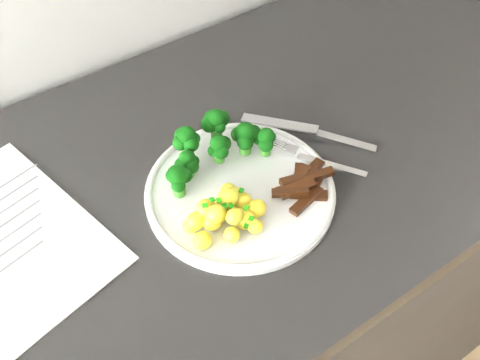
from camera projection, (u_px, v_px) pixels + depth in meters
name	position (u px, v px, depth m)	size (l,w,h in m)	color
counter	(220.00, 320.00, 1.15)	(2.45, 0.61, 0.92)	black
recipe_paper	(2.00, 242.00, 0.73)	(0.27, 0.34, 0.00)	white
plate	(240.00, 190.00, 0.78)	(0.27, 0.27, 0.02)	white
broccoli	(214.00, 144.00, 0.78)	(0.18, 0.10, 0.06)	#2E6A1D
potatoes	(228.00, 213.00, 0.73)	(0.11, 0.09, 0.04)	#FFF042
beef_strips	(303.00, 185.00, 0.77)	(0.10, 0.07, 0.02)	black
fork	(317.00, 160.00, 0.80)	(0.08, 0.14, 0.01)	#B9BABE
knife	(325.00, 137.00, 0.84)	(0.14, 0.18, 0.02)	#B9BABE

